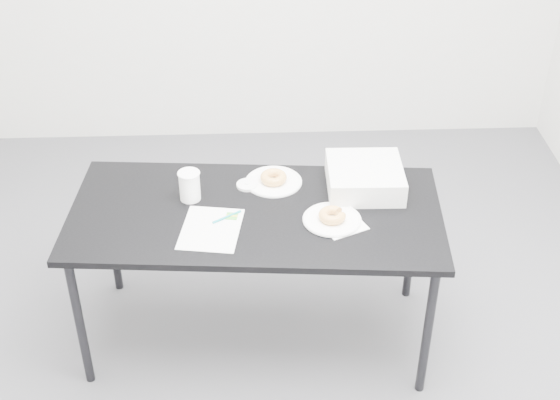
{
  "coord_description": "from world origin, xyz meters",
  "views": [
    {
      "loc": [
        0.0,
        -2.69,
        2.7
      ],
      "look_at": [
        0.12,
        0.02,
        0.81
      ],
      "focal_mm": 50.0,
      "sensor_mm": 36.0,
      "label": 1
    }
  ],
  "objects_px": {
    "donut_near": "(332,215)",
    "plate_far": "(274,182)",
    "table": "(256,222)",
    "plate_near": "(332,220)",
    "coffee_cup": "(190,186)",
    "donut_far": "(274,177)",
    "bakery_box": "(365,177)",
    "pen": "(227,217)",
    "scorecard": "(211,229)"
  },
  "relations": [
    {
      "from": "bakery_box",
      "to": "scorecard",
      "type": "bearing_deg",
      "value": -156.28
    },
    {
      "from": "donut_near",
      "to": "donut_far",
      "type": "bearing_deg",
      "value": 127.84
    },
    {
      "from": "plate_near",
      "to": "scorecard",
      "type": "bearing_deg",
      "value": -175.83
    },
    {
      "from": "scorecard",
      "to": "donut_near",
      "type": "xyz_separation_m",
      "value": [
        0.51,
        0.04,
        0.03
      ]
    },
    {
      "from": "table",
      "to": "scorecard",
      "type": "xyz_separation_m",
      "value": [
        -0.19,
        -0.12,
        0.06
      ]
    },
    {
      "from": "donut_near",
      "to": "coffee_cup",
      "type": "height_order",
      "value": "coffee_cup"
    },
    {
      "from": "scorecard",
      "to": "bakery_box",
      "type": "xyz_separation_m",
      "value": [
        0.68,
        0.28,
        0.05
      ]
    },
    {
      "from": "plate_far",
      "to": "donut_far",
      "type": "height_order",
      "value": "donut_far"
    },
    {
      "from": "scorecard",
      "to": "plate_far",
      "type": "distance_m",
      "value": 0.44
    },
    {
      "from": "table",
      "to": "bakery_box",
      "type": "relative_size",
      "value": 5.02
    },
    {
      "from": "scorecard",
      "to": "plate_near",
      "type": "relative_size",
      "value": 1.23
    },
    {
      "from": "pen",
      "to": "plate_far",
      "type": "xyz_separation_m",
      "value": [
        0.21,
        0.27,
        -0.0
      ]
    },
    {
      "from": "pen",
      "to": "scorecard",
      "type": "bearing_deg",
      "value": -165.59
    },
    {
      "from": "pen",
      "to": "plate_near",
      "type": "xyz_separation_m",
      "value": [
        0.45,
        -0.04,
        -0.0
      ]
    },
    {
      "from": "donut_near",
      "to": "plate_far",
      "type": "bearing_deg",
      "value": 127.84
    },
    {
      "from": "table",
      "to": "donut_near",
      "type": "xyz_separation_m",
      "value": [
        0.32,
        -0.08,
        0.09
      ]
    },
    {
      "from": "table",
      "to": "bakery_box",
      "type": "height_order",
      "value": "bakery_box"
    },
    {
      "from": "scorecard",
      "to": "coffee_cup",
      "type": "distance_m",
      "value": 0.26
    },
    {
      "from": "plate_far",
      "to": "coffee_cup",
      "type": "relative_size",
      "value": 1.88
    },
    {
      "from": "table",
      "to": "plate_far",
      "type": "bearing_deg",
      "value": 73.33
    },
    {
      "from": "scorecard",
      "to": "donut_near",
      "type": "height_order",
      "value": "donut_near"
    },
    {
      "from": "table",
      "to": "donut_near",
      "type": "bearing_deg",
      "value": -9.99
    },
    {
      "from": "donut_near",
      "to": "plate_far",
      "type": "height_order",
      "value": "donut_near"
    },
    {
      "from": "donut_near",
      "to": "plate_far",
      "type": "xyz_separation_m",
      "value": [
        -0.24,
        0.31,
        -0.03
      ]
    },
    {
      "from": "donut_near",
      "to": "coffee_cup",
      "type": "xyz_separation_m",
      "value": [
        -0.61,
        0.19,
        0.04
      ]
    },
    {
      "from": "plate_near",
      "to": "donut_far",
      "type": "distance_m",
      "value": 0.39
    },
    {
      "from": "pen",
      "to": "donut_near",
      "type": "distance_m",
      "value": 0.45
    },
    {
      "from": "plate_far",
      "to": "donut_far",
      "type": "bearing_deg",
      "value": 0.0
    },
    {
      "from": "donut_far",
      "to": "pen",
      "type": "bearing_deg",
      "value": -127.84
    },
    {
      "from": "coffee_cup",
      "to": "bakery_box",
      "type": "relative_size",
      "value": 0.42
    },
    {
      "from": "donut_near",
      "to": "plate_near",
      "type": "bearing_deg",
      "value": 90.0
    },
    {
      "from": "bakery_box",
      "to": "donut_near",
      "type": "bearing_deg",
      "value": -123.31
    },
    {
      "from": "pen",
      "to": "coffee_cup",
      "type": "relative_size",
      "value": 1.03
    },
    {
      "from": "pen",
      "to": "donut_far",
      "type": "xyz_separation_m",
      "value": [
        0.21,
        0.27,
        0.02
      ]
    },
    {
      "from": "donut_far",
      "to": "bakery_box",
      "type": "height_order",
      "value": "bakery_box"
    },
    {
      "from": "table",
      "to": "donut_near",
      "type": "distance_m",
      "value": 0.35
    },
    {
      "from": "plate_far",
      "to": "donut_near",
      "type": "bearing_deg",
      "value": -52.16
    },
    {
      "from": "table",
      "to": "pen",
      "type": "height_order",
      "value": "pen"
    },
    {
      "from": "scorecard",
      "to": "donut_far",
      "type": "height_order",
      "value": "donut_far"
    },
    {
      "from": "table",
      "to": "plate_near",
      "type": "bearing_deg",
      "value": -9.99
    },
    {
      "from": "table",
      "to": "coffee_cup",
      "type": "bearing_deg",
      "value": 163.82
    },
    {
      "from": "plate_near",
      "to": "donut_far",
      "type": "relative_size",
      "value": 2.06
    },
    {
      "from": "pen",
      "to": "plate_near",
      "type": "distance_m",
      "value": 0.45
    },
    {
      "from": "coffee_cup",
      "to": "donut_far",
      "type": "bearing_deg",
      "value": 17.16
    },
    {
      "from": "plate_near",
      "to": "donut_near",
      "type": "height_order",
      "value": "donut_near"
    },
    {
      "from": "plate_near",
      "to": "coffee_cup",
      "type": "xyz_separation_m",
      "value": [
        -0.61,
        0.19,
        0.06
      ]
    },
    {
      "from": "donut_far",
      "to": "bakery_box",
      "type": "xyz_separation_m",
      "value": [
        0.41,
        -0.06,
        0.03
      ]
    },
    {
      "from": "scorecard",
      "to": "plate_far",
      "type": "xyz_separation_m",
      "value": [
        0.27,
        0.34,
        0.0
      ]
    },
    {
      "from": "table",
      "to": "scorecard",
      "type": "bearing_deg",
      "value": -142.76
    },
    {
      "from": "donut_near",
      "to": "bakery_box",
      "type": "distance_m",
      "value": 0.3
    }
  ]
}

